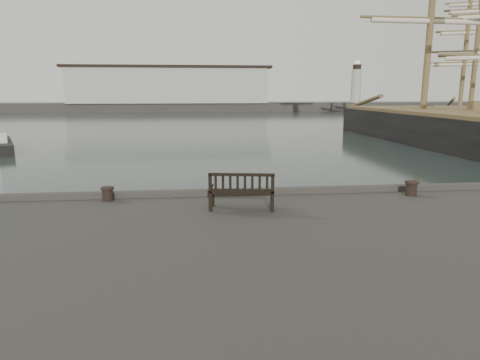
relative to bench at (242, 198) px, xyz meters
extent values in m
plane|color=black|center=(0.87, 1.86, -1.88)|extent=(400.00, 400.00, 0.00)
cube|color=#383530|center=(0.87, 93.86, -0.88)|extent=(140.00, 8.00, 2.00)
cube|color=#A3A397|center=(-7.13, 93.86, 4.12)|extent=(46.00, 9.00, 8.00)
cube|color=black|center=(-7.13, 93.86, 8.42)|extent=(48.00, 9.50, 0.60)
cylinder|color=#A3A397|center=(38.87, 93.86, 4.12)|extent=(2.40, 2.40, 8.00)
sphere|color=silver|center=(38.87, 93.86, 9.52)|extent=(1.61, 1.61, 1.61)
cube|color=black|center=(0.00, 0.03, 0.16)|extent=(1.84, 0.88, 0.04)
cube|color=black|center=(-0.04, -0.23, 0.43)|extent=(1.75, 0.35, 0.53)
cube|color=black|center=(0.00, 0.03, -0.08)|extent=(1.72, 0.78, 0.49)
cylinder|color=black|center=(-3.84, 1.36, -0.12)|extent=(0.43, 0.43, 0.41)
cylinder|color=black|center=(5.41, 1.05, -0.10)|extent=(0.50, 0.50, 0.44)
cube|color=black|center=(31.07, 36.58, -1.49)|extent=(16.88, 27.54, 3.94)
cube|color=brown|center=(31.07, 36.58, 0.63)|extent=(16.38, 26.92, 0.30)
cylinder|color=brown|center=(31.07, 36.58, 10.33)|extent=(0.55, 0.55, 19.71)
cylinder|color=brown|center=(34.29, 43.60, 9.15)|extent=(0.55, 0.55, 17.34)
camera|label=1|loc=(-1.23, -11.25, 2.85)|focal=32.00mm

